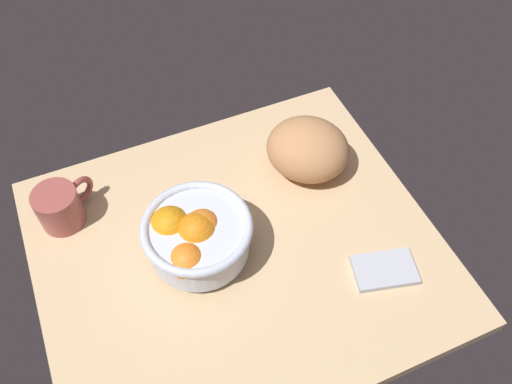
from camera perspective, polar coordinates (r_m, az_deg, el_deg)
The scene contains 5 objects.
ground_plane at distance 102.43cm, azimuth -1.92°, elevation -6.26°, with size 72.06×63.33×3.00cm, color #D2AF82.
fruit_bowl at distance 96.12cm, azimuth -6.38°, elevation -4.54°, with size 19.53×19.53×10.31cm.
bread_loaf at distance 108.29cm, azimuth 5.41°, elevation 4.46°, with size 16.47×14.69×11.39cm, color tan.
napkin_folded at distance 100.74cm, azimuth 13.26°, elevation -7.90°, with size 11.04×7.11×1.19cm, color #B2B7C4.
mug at distance 107.62cm, azimuth -19.75°, elevation -1.43°, with size 11.55×8.62×7.97cm.
Camera 1 is at (17.58, 49.29, 86.55)cm, focal length 38.34 mm.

